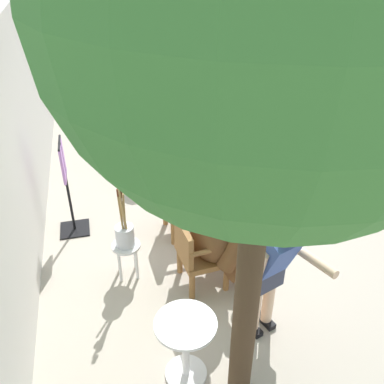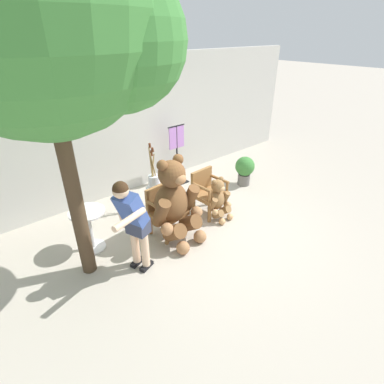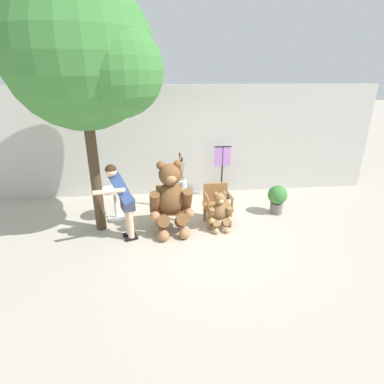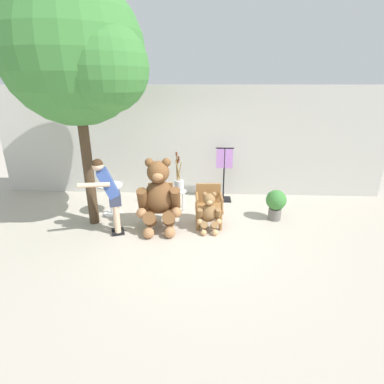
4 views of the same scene
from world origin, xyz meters
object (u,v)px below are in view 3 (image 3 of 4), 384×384
(teddy_bear_large, at_px, (171,198))
(round_side_table, at_px, (115,200))
(clothing_display_stand, at_px, (222,171))
(potted_plant, at_px, (277,197))
(brush_bucket, at_px, (182,183))
(person_visitor, at_px, (122,196))
(white_stool, at_px, (182,195))
(teddy_bear_small, at_px, (220,211))
(wooden_chair_right, at_px, (217,203))
(wooden_chair_left, at_px, (170,205))
(patio_tree, at_px, (86,58))

(teddy_bear_large, xyz_separation_m, round_side_table, (-1.20, 0.67, -0.28))
(teddy_bear_large, height_order, clothing_display_stand, teddy_bear_large)
(potted_plant, bearing_deg, brush_bucket, 167.47)
(round_side_table, xyz_separation_m, clothing_display_stand, (2.59, 1.02, 0.27))
(person_visitor, bearing_deg, brush_bucket, 46.70)
(white_stool, bearing_deg, teddy_bear_small, -57.13)
(person_visitor, height_order, brush_bucket, person_visitor)
(person_visitor, bearing_deg, teddy_bear_small, 6.60)
(white_stool, bearing_deg, round_side_table, -165.97)
(wooden_chair_right, height_order, potted_plant, wooden_chair_right)
(round_side_table, height_order, clothing_display_stand, clothing_display_stand)
(wooden_chair_left, xyz_separation_m, potted_plant, (2.48, 0.31, -0.07))
(clothing_display_stand, bearing_deg, person_visitor, -139.92)
(person_visitor, relative_size, clothing_display_stand, 1.14)
(wooden_chair_left, distance_m, potted_plant, 2.50)
(teddy_bear_large, distance_m, white_stool, 1.16)
(person_visitor, distance_m, patio_tree, 2.46)
(wooden_chair_left, xyz_separation_m, clothing_display_stand, (1.40, 1.43, 0.26))
(person_visitor, xyz_separation_m, potted_plant, (3.38, 0.82, -0.52))
(teddy_bear_small, distance_m, patio_tree, 3.74)
(brush_bucket, bearing_deg, teddy_bear_large, -106.25)
(wooden_chair_left, height_order, white_stool, wooden_chair_left)
(person_visitor, relative_size, potted_plant, 2.28)
(round_side_table, bearing_deg, white_stool, 14.03)
(brush_bucket, bearing_deg, round_side_table, -165.98)
(brush_bucket, distance_m, clothing_display_stand, 1.25)
(teddy_bear_small, distance_m, white_stool, 1.28)
(teddy_bear_small, distance_m, round_side_table, 2.32)
(person_visitor, xyz_separation_m, patio_tree, (-0.44, 0.41, 2.38))
(teddy_bear_small, bearing_deg, clothing_display_stand, 77.51)
(white_stool, xyz_separation_m, brush_bucket, (-0.00, -0.00, 0.29))
(wooden_chair_left, distance_m, clothing_display_stand, 2.02)
(wooden_chair_left, xyz_separation_m, round_side_table, (-1.19, 0.41, -0.01))
(wooden_chair_right, relative_size, potted_plant, 1.26)
(brush_bucket, xyz_separation_m, round_side_table, (-1.51, -0.38, -0.20))
(teddy_bear_small, height_order, person_visitor, person_visitor)
(teddy_bear_large, distance_m, round_side_table, 1.41)
(teddy_bear_large, relative_size, clothing_display_stand, 1.09)
(patio_tree, relative_size, potted_plant, 6.82)
(brush_bucket, height_order, round_side_table, brush_bucket)
(wooden_chair_right, relative_size, white_stool, 1.87)
(brush_bucket, bearing_deg, wooden_chair_right, -48.77)
(person_visitor, height_order, potted_plant, person_visitor)
(person_visitor, bearing_deg, patio_tree, 136.39)
(white_stool, relative_size, patio_tree, 0.10)
(wooden_chair_left, height_order, teddy_bear_large, teddy_bear_large)
(round_side_table, distance_m, potted_plant, 3.67)
(wooden_chair_right, height_order, white_stool, wooden_chair_right)
(wooden_chair_right, xyz_separation_m, teddy_bear_large, (-1.00, -0.26, 0.27))
(teddy_bear_large, relative_size, round_side_table, 2.06)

